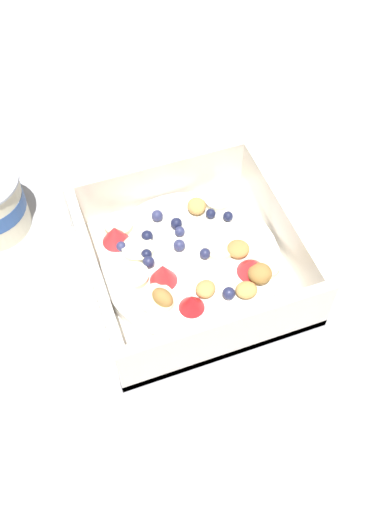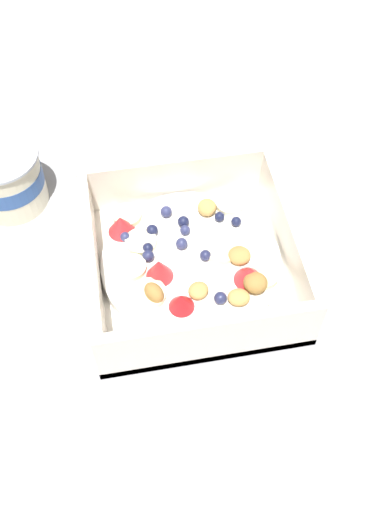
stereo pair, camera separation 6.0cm
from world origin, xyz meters
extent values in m
plane|color=#9E9EA3|center=(0.00, 0.00, 0.00)|extent=(2.40, 2.40, 0.00)
cube|color=white|center=(0.00, -0.01, 0.01)|extent=(0.21, 0.21, 0.01)
cube|color=white|center=(0.00, -0.11, 0.03)|extent=(0.21, 0.01, 0.07)
cube|color=white|center=(0.00, 0.09, 0.03)|extent=(0.21, 0.01, 0.07)
cube|color=white|center=(-0.10, -0.01, 0.03)|extent=(0.01, 0.19, 0.07)
cube|color=white|center=(0.10, -0.01, 0.03)|extent=(0.01, 0.19, 0.07)
cylinder|color=white|center=(0.00, -0.01, 0.02)|extent=(0.19, 0.19, 0.01)
cylinder|color=#F4EAB7|center=(-0.05, 0.02, 0.03)|extent=(0.04, 0.04, 0.01)
cylinder|color=#F7EFC6|center=(0.05, 0.06, 0.03)|extent=(0.04, 0.04, 0.01)
cylinder|color=#F4EAB7|center=(-0.05, -0.04, 0.03)|extent=(0.04, 0.04, 0.01)
cylinder|color=#F4EAB7|center=(-0.06, -0.01, 0.03)|extent=(0.04, 0.04, 0.01)
cylinder|color=beige|center=(0.07, -0.04, 0.03)|extent=(0.03, 0.03, 0.01)
cylinder|color=#F4EAB7|center=(0.03, -0.01, 0.03)|extent=(0.04, 0.04, 0.01)
cylinder|color=beige|center=(-0.06, 0.06, 0.03)|extent=(0.04, 0.04, 0.01)
cone|color=red|center=(0.05, -0.04, 0.03)|extent=(0.04, 0.04, 0.02)
cone|color=red|center=(-0.03, -0.02, 0.04)|extent=(0.03, 0.03, 0.03)
cone|color=red|center=(-0.02, -0.06, 0.03)|extent=(0.03, 0.03, 0.02)
cone|color=red|center=(-0.07, 0.04, 0.04)|extent=(0.04, 0.04, 0.02)
sphere|color=#191E3D|center=(-0.03, 0.03, 0.03)|extent=(0.01, 0.01, 0.01)
sphere|color=navy|center=(-0.01, 0.01, 0.03)|extent=(0.01, 0.01, 0.01)
sphere|color=#23284C|center=(0.01, -0.01, 0.03)|extent=(0.01, 0.01, 0.01)
sphere|color=#191E3D|center=(0.06, 0.03, 0.03)|extent=(0.01, 0.01, 0.01)
sphere|color=#191E3D|center=(0.00, 0.04, 0.03)|extent=(0.01, 0.01, 0.01)
sphere|color=navy|center=(0.00, 0.03, 0.03)|extent=(0.01, 0.01, 0.01)
sphere|color=#191E3D|center=(0.04, 0.04, 0.03)|extent=(0.01, 0.01, 0.01)
sphere|color=#23284C|center=(0.02, -0.06, 0.03)|extent=(0.01, 0.01, 0.01)
sphere|color=navy|center=(-0.02, 0.05, 0.03)|extent=(0.01, 0.01, 0.01)
sphere|color=navy|center=(-0.06, 0.03, 0.03)|extent=(0.01, 0.01, 0.01)
sphere|color=#23284C|center=(-0.04, 0.00, 0.03)|extent=(0.01, 0.01, 0.01)
sphere|color=#191E3D|center=(-0.04, 0.01, 0.03)|extent=(0.01, 0.01, 0.01)
ellipsoid|color=tan|center=(0.04, -0.06, 0.03)|extent=(0.03, 0.02, 0.01)
ellipsoid|color=olive|center=(-0.04, -0.05, 0.03)|extent=(0.03, 0.03, 0.02)
ellipsoid|color=tan|center=(0.00, -0.05, 0.03)|extent=(0.03, 0.03, 0.01)
ellipsoid|color=#AD7F42|center=(0.05, -0.02, 0.03)|extent=(0.03, 0.03, 0.01)
ellipsoid|color=olive|center=(0.06, -0.05, 0.03)|extent=(0.03, 0.03, 0.02)
ellipsoid|color=tan|center=(0.03, 0.05, 0.03)|extent=(0.02, 0.03, 0.01)
ellipsoid|color=silver|center=(-0.13, 0.02, 0.00)|extent=(0.05, 0.06, 0.01)
cylinder|color=silver|center=(-0.10, 0.10, 0.00)|extent=(0.05, 0.12, 0.01)
camera|label=1|loc=(-0.12, -0.34, 0.52)|focal=41.21mm
camera|label=2|loc=(-0.06, -0.35, 0.52)|focal=41.21mm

